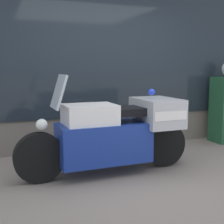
# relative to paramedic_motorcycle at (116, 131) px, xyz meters

# --- Properties ---
(ground_plane) EXTENTS (60.00, 60.00, 0.00)m
(ground_plane) POSITION_rel_paramedic_motorcycle_xyz_m (0.30, -0.56, -0.55)
(ground_plane) COLOR gray
(shop_building) EXTENTS (5.32, 0.55, 3.83)m
(shop_building) POSITION_rel_paramedic_motorcycle_xyz_m (-0.04, 1.44, 1.37)
(shop_building) COLOR #6B6056
(shop_building) RESTS_ON ground
(window_display) EXTENTS (4.13, 0.30, 2.09)m
(window_display) POSITION_rel_paramedic_motorcycle_xyz_m (0.59, 1.47, -0.06)
(window_display) COLOR slate
(window_display) RESTS_ON ground
(paramedic_motorcycle) EXTENTS (2.34, 0.73, 1.30)m
(paramedic_motorcycle) POSITION_rel_paramedic_motorcycle_xyz_m (0.00, 0.00, 0.00)
(paramedic_motorcycle) COLOR black
(paramedic_motorcycle) RESTS_ON ground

